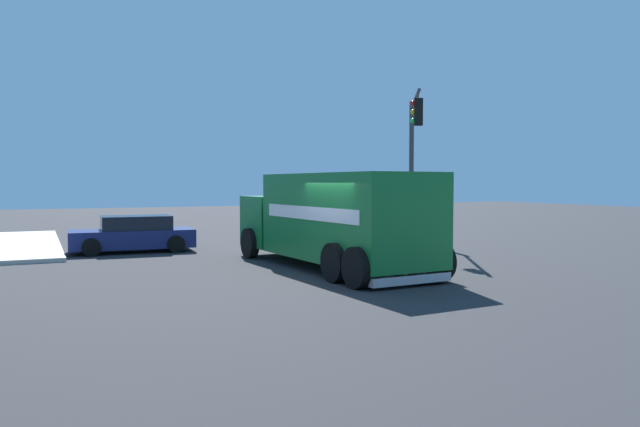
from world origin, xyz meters
name	(u,v)px	position (x,y,z in m)	size (l,w,h in m)	color
ground_plane	(355,278)	(0.00, 0.00, 0.00)	(100.00, 100.00, 0.00)	#2B2B2D
delivery_truck	(333,219)	(1.87, -0.31, 1.45)	(8.35, 3.20, 2.76)	#146B2D
traffic_light_primary	(413,146)	(6.50, -6.21, 3.97)	(4.23, 2.63, 5.97)	#38383D
sedan_navy	(133,235)	(8.75, 4.36, 0.63)	(2.20, 4.38, 1.31)	navy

